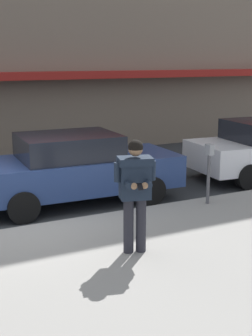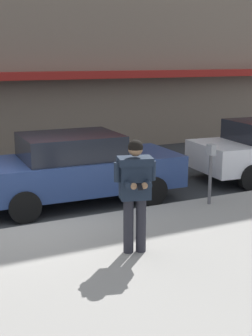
{
  "view_description": "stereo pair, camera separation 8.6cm",
  "coord_description": "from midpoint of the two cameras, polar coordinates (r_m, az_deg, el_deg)",
  "views": [
    {
      "loc": [
        -1.98,
        -8.27,
        3.12
      ],
      "look_at": [
        1.14,
        -2.04,
        1.49
      ],
      "focal_mm": 50.0,
      "sensor_mm": 36.0,
      "label": 1
    },
    {
      "loc": [
        -1.9,
        -8.31,
        3.12
      ],
      "look_at": [
        1.14,
        -2.04,
        1.49
      ],
      "focal_mm": 50.0,
      "sensor_mm": 36.0,
      "label": 2
    }
  ],
  "objects": [
    {
      "name": "ground_plane",
      "position": [
        9.07,
        -12.01,
        -7.25
      ],
      "size": [
        80.0,
        80.0,
        0.0
      ],
      "primitive_type": "plane",
      "color": "#2B2D30"
    },
    {
      "name": "sidewalk",
      "position": [
        6.89,
        2.32,
        -13.1
      ],
      "size": [
        32.0,
        5.3,
        0.14
      ],
      "primitive_type": "cube",
      "color": "gray",
      "rests_on": "ground"
    },
    {
      "name": "curb_paint_line",
      "position": [
        9.37,
        -6.12,
        -6.32
      ],
      "size": [
        28.0,
        0.12,
        0.01
      ],
      "primitive_type": "cube",
      "color": "silver",
      "rests_on": "ground"
    },
    {
      "name": "parked_sedan_mid",
      "position": [
        10.31,
        -5.78,
        0.07
      ],
      "size": [
        4.56,
        2.04,
        1.54
      ],
      "color": "navy",
      "rests_on": "ground"
    },
    {
      "name": "man_texting_on_phone",
      "position": [
        7.15,
        1.46,
        -1.98
      ],
      "size": [
        0.63,
        0.64,
        1.81
      ],
      "color": "#23232B",
      "rests_on": "sidewalk"
    },
    {
      "name": "parking_meter",
      "position": [
        9.82,
        10.52,
        0.31
      ],
      "size": [
        0.12,
        0.18,
        1.27
      ],
      "color": "#4C4C51",
      "rests_on": "sidewalk"
    }
  ]
}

